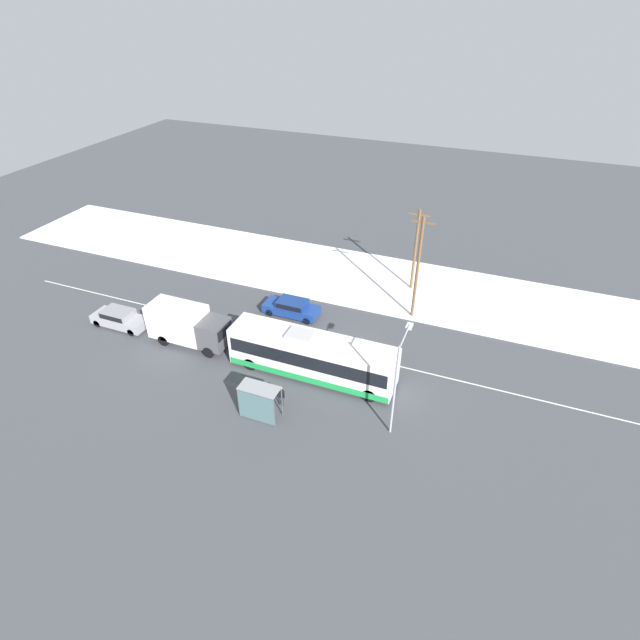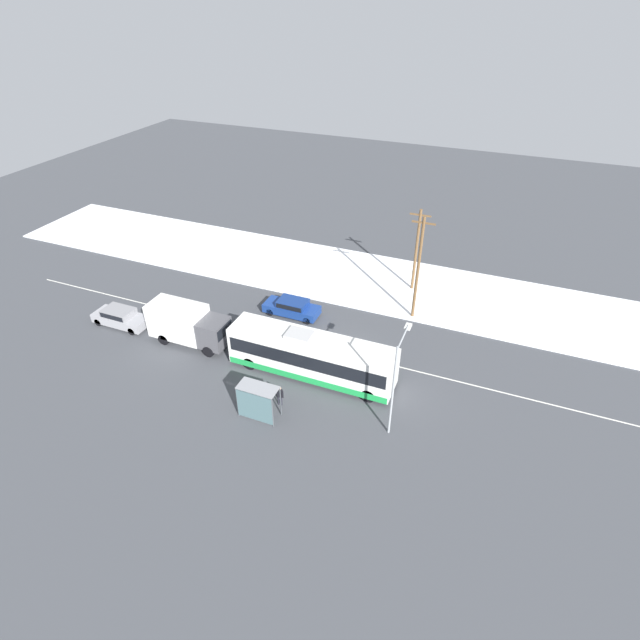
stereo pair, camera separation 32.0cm
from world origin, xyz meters
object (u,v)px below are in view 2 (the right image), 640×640
at_px(utility_pole_roadside, 418,268).
at_px(sedan_car, 292,307).
at_px(box_truck, 187,324).
at_px(pedestrian_at_stop, 280,394).
at_px(streetlamp, 397,373).
at_px(city_bus, 311,356).
at_px(bus_shelter, 256,399).
at_px(parked_car_near_truck, 120,317).
at_px(utility_pole_snowlot, 416,249).

bearing_deg(utility_pole_roadside, sedan_car, -159.71).
relative_size(box_truck, utility_pole_roadside, 0.71).
distance_m(pedestrian_at_stop, streetlamp, 8.10).
height_order(city_bus, streetlamp, streetlamp).
relative_size(sedan_car, bus_shelter, 1.82).
relative_size(pedestrian_at_stop, streetlamp, 0.24).
bearing_deg(bus_shelter, parked_car_near_truck, 161.43).
xyz_separation_m(pedestrian_at_stop, streetlamp, (7.32, 0.96, 3.34)).
bearing_deg(streetlamp, parked_car_near_truck, 173.78).
relative_size(bus_shelter, streetlamp, 0.39).
xyz_separation_m(streetlamp, utility_pole_roadside, (-1.69, 12.66, 0.35)).
distance_m(box_truck, bus_shelter, 10.25).
bearing_deg(utility_pole_snowlot, city_bus, -104.71).
bearing_deg(pedestrian_at_stop, city_bus, 79.01).
height_order(box_truck, utility_pole_snowlot, utility_pole_snowlot).
height_order(pedestrian_at_stop, utility_pole_roadside, utility_pole_roadside).
bearing_deg(streetlamp, sedan_car, 140.50).
bearing_deg(box_truck, utility_pole_snowlot, 45.79).
relative_size(city_bus, streetlamp, 1.79).
relative_size(city_bus, sedan_car, 2.55).
relative_size(bus_shelter, utility_pole_roadside, 0.29).
bearing_deg(box_truck, city_bus, 0.06).
xyz_separation_m(city_bus, streetlamp, (6.61, -2.71, 2.66)).
height_order(box_truck, sedan_car, box_truck).
xyz_separation_m(parked_car_near_truck, bus_shelter, (15.29, -5.14, 0.87)).
relative_size(box_truck, streetlamp, 0.94).
height_order(bus_shelter, utility_pole_roadside, utility_pole_roadside).
xyz_separation_m(box_truck, utility_pole_roadside, (15.18, 9.97, 2.93)).
height_order(utility_pole_roadside, utility_pole_snowlot, utility_pole_roadside).
xyz_separation_m(pedestrian_at_stop, utility_pole_roadside, (5.63, 13.62, 3.68)).
distance_m(box_truck, utility_pole_snowlot, 20.29).
bearing_deg(box_truck, parked_car_near_truck, -178.68).
distance_m(parked_car_near_truck, bus_shelter, 16.15).
bearing_deg(sedan_car, utility_pole_roadside, -159.71).
xyz_separation_m(parked_car_near_truck, utility_pole_roadside, (21.69, 10.12, 3.84)).
distance_m(pedestrian_at_stop, bus_shelter, 1.94).
height_order(bus_shelter, streetlamp, streetlamp).
xyz_separation_m(box_truck, sedan_car, (5.75, 6.48, -0.94)).
relative_size(parked_car_near_truck, utility_pole_snowlot, 0.61).
distance_m(city_bus, utility_pole_roadside, 11.50).
distance_m(sedan_car, utility_pole_roadside, 10.78).
relative_size(pedestrian_at_stop, bus_shelter, 0.61).
relative_size(pedestrian_at_stop, utility_pole_roadside, 0.18).
xyz_separation_m(sedan_car, utility_pole_snowlot, (8.31, 7.97, 3.23)).
height_order(box_truck, utility_pole_roadside, utility_pole_roadside).
bearing_deg(box_truck, sedan_car, 48.43).
xyz_separation_m(sedan_car, utility_pole_roadside, (9.44, 3.49, 3.87)).
bearing_deg(parked_car_near_truck, utility_pole_roadside, 25.00).
bearing_deg(utility_pole_roadside, bus_shelter, -112.76).
bearing_deg(streetlamp, box_truck, 170.91).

